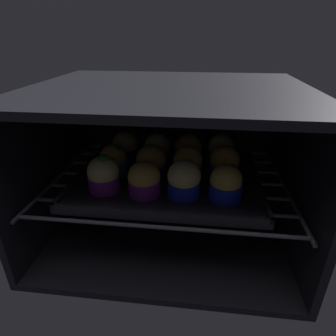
{
  "coord_description": "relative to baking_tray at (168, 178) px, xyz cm",
  "views": [
    {
      "loc": [
        7.04,
        -38.29,
        45.76
      ],
      "look_at": [
        0.0,
        20.54,
        17.18
      ],
      "focal_mm": 30.27,
      "sensor_mm": 36.0,
      "label": 1
    }
  ],
  "objects": [
    {
      "name": "baking_tray",
      "position": [
        0.0,
        0.0,
        0.0
      ],
      "size": [
        41.55,
        33.15,
        2.2
      ],
      "color": "black",
      "rests_on": "oven_rack"
    },
    {
      "name": "muffin_row2_col1",
      "position": [
        -3.85,
        8.45,
        3.8
      ],
      "size": [
        6.79,
        6.79,
        7.28
      ],
      "color": "#1928B7",
      "rests_on": "baking_tray"
    },
    {
      "name": "muffin_row2_col2",
      "position": [
        4.27,
        8.1,
        3.9
      ],
      "size": [
        6.93,
        6.93,
        7.6
      ],
      "color": "#0C8C84",
      "rests_on": "baking_tray"
    },
    {
      "name": "muffin_row1_col1",
      "position": [
        -3.89,
        -0.01,
        3.83
      ],
      "size": [
        7.11,
        7.11,
        7.46
      ],
      "color": "#1928B7",
      "rests_on": "baking_tray"
    },
    {
      "name": "oven_cavity",
      "position": [
        0.0,
        5.71,
        2.33
      ],
      "size": [
        59.0,
        47.0,
        37.0
      ],
      "color": "black",
      "rests_on": "ground"
    },
    {
      "name": "muffin_row0_col0",
      "position": [
        -12.62,
        -8.09,
        4.09
      ],
      "size": [
        6.65,
        6.65,
        8.29
      ],
      "color": "#7A238C",
      "rests_on": "baking_tray"
    },
    {
      "name": "muffin_row2_col3",
      "position": [
        12.29,
        8.8,
        4.08
      ],
      "size": [
        6.62,
        6.62,
        7.67
      ],
      "color": "#0C8C84",
      "rests_on": "baking_tray"
    },
    {
      "name": "muffin_row0_col2",
      "position": [
        4.25,
        -8.42,
        4.14
      ],
      "size": [
        6.75,
        6.75,
        7.86
      ],
      "color": "#1928B7",
      "rests_on": "baking_tray"
    },
    {
      "name": "muffin_row1_col3",
      "position": [
        12.8,
        0.22,
        4.15
      ],
      "size": [
        6.67,
        6.67,
        7.92
      ],
      "color": "#1928B7",
      "rests_on": "baking_tray"
    },
    {
      "name": "oven_rack",
      "position": [
        0.0,
        1.46,
        -1.07
      ],
      "size": [
        54.8,
        42.0,
        0.8
      ],
      "color": "#51515B",
      "rests_on": "oven_cavity"
    },
    {
      "name": "muffin_row0_col1",
      "position": [
        -3.88,
        -8.67,
        3.73
      ],
      "size": [
        6.71,
        6.71,
        7.25
      ],
      "color": "#7A238C",
      "rests_on": "baking_tray"
    },
    {
      "name": "muffin_row1_col2",
      "position": [
        4.57,
        -0.15,
        3.97
      ],
      "size": [
        6.8,
        6.8,
        7.6
      ],
      "color": "#1928B7",
      "rests_on": "baking_tray"
    },
    {
      "name": "muffin_row2_col0",
      "position": [
        -12.35,
        8.53,
        3.81
      ],
      "size": [
        6.66,
        6.66,
        7.36
      ],
      "color": "#1928B7",
      "rests_on": "baking_tray"
    },
    {
      "name": "muffin_row0_col3",
      "position": [
        12.63,
        -8.33,
        3.8
      ],
      "size": [
        6.62,
        6.62,
        7.29
      ],
      "color": "#1928B7",
      "rests_on": "baking_tray"
    },
    {
      "name": "muffin_row1_col0",
      "position": [
        -12.91,
        -0.14,
        3.72
      ],
      "size": [
        6.62,
        6.62,
        7.24
      ],
      "color": "#0C8C84",
      "rests_on": "baking_tray"
    }
  ]
}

